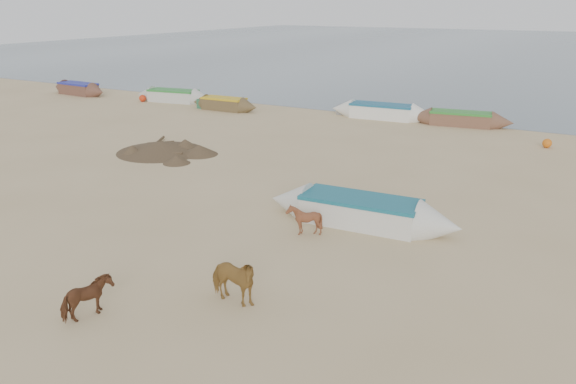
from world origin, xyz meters
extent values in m
plane|color=tan|center=(0.00, 0.00, 0.00)|extent=(140.00, 140.00, 0.00)
plane|color=slate|center=(0.00, 82.00, 0.01)|extent=(160.00, 160.00, 0.00)
imported|color=olive|center=(1.39, -1.08, 0.59)|extent=(1.43, 0.70, 1.18)
imported|color=brown|center=(0.92, 3.35, 0.48)|extent=(1.01, 0.93, 0.95)
imported|color=brown|center=(-1.00, -3.16, 0.48)|extent=(0.93, 1.05, 0.96)
cone|color=brown|center=(-9.52, 8.78, 0.24)|extent=(5.11, 5.11, 0.48)
cube|color=#2A5D3E|center=(-14.38, 19.14, 0.30)|extent=(1.40, 1.20, 0.60)
sphere|color=#CD6113|center=(6.14, 18.45, 0.22)|extent=(0.44, 0.44, 0.44)
cube|color=slate|center=(-5.57, 21.61, 0.28)|extent=(1.20, 1.10, 0.56)
sphere|color=red|center=(-20.03, 18.78, 0.24)|extent=(0.48, 0.48, 0.48)
camera|label=1|loc=(8.16, -10.50, 6.65)|focal=35.00mm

